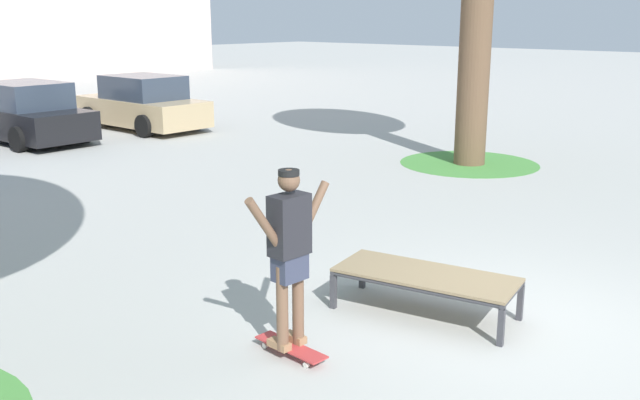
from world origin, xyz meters
TOP-DOWN VIEW (x-y plane):
  - ground_plane at (0.00, 0.00)m, footprint 120.00×120.00m
  - skate_box at (-0.37, 0.89)m, footprint 1.14×2.02m
  - skateboard at (-2.01, 1.29)m, footprint 0.23×0.81m
  - skater at (-2.01, 1.29)m, footprint 1.00×0.29m
  - grass_patch_near_right at (7.01, 4.68)m, footprint 2.97×2.97m
  - car_black at (1.98, 14.51)m, footprint 2.01×4.25m
  - car_tan at (5.17, 14.05)m, footprint 1.97×4.23m

SIDE VIEW (x-z plane):
  - ground_plane at x=0.00m, z-range 0.00..0.00m
  - grass_patch_near_right at x=7.01m, z-range 0.00..0.01m
  - skateboard at x=-2.01m, z-range 0.03..0.12m
  - skate_box at x=-0.37m, z-range 0.18..0.64m
  - car_black at x=1.98m, z-range -0.06..1.44m
  - car_tan at x=5.17m, z-range -0.06..1.44m
  - skater at x=-2.01m, z-range 0.22..1.92m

